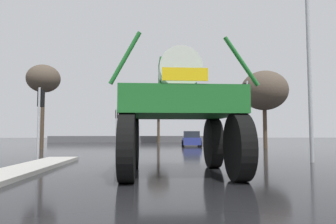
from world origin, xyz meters
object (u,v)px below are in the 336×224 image
streetlight_near_right (312,61)px  bare_tree_far_center (159,103)px  bare_tree_left (43,80)px  oversize_sprayer (178,110)px  traffic_signal_near_right (246,102)px  bare_tree_right (264,91)px  sedan_ahead (191,139)px  traffic_signal_near_left (40,107)px  traffic_signal_far_left (117,119)px

streetlight_near_right → bare_tree_far_center: bearing=104.1°
bare_tree_left → bare_tree_far_center: (9.90, 15.39, -0.43)m
oversize_sprayer → streetlight_near_right: size_ratio=0.63×
traffic_signal_near_right → bare_tree_left: 17.67m
bare_tree_left → bare_tree_right: bare_tree_left is taller
bare_tree_left → streetlight_near_right: bearing=-35.3°
sedan_ahead → bare_tree_right: 8.69m
streetlight_near_right → bare_tree_left: bearing=144.7°
sedan_ahead → traffic_signal_near_left: 18.16m
traffic_signal_far_left → traffic_signal_near_right: bearing=-60.5°
streetlight_near_right → bare_tree_right: bearing=79.6°
oversize_sprayer → bare_tree_far_center: (-0.18, 30.81, 3.27)m
traffic_signal_near_right → streetlight_near_right: (2.71, -1.49, 1.80)m
bare_tree_left → oversize_sprayer: bearing=-56.8°
traffic_signal_near_left → streetlight_near_right: streetlight_near_right is taller
bare_tree_left → bare_tree_right: size_ratio=1.04×
streetlight_near_right → bare_tree_far_center: 28.09m
sedan_ahead → traffic_signal_near_left: size_ratio=1.17×
bare_tree_far_center → sedan_ahead: bearing=-72.9°
oversize_sprayer → bare_tree_far_center: bare_tree_far_center is taller
sedan_ahead → traffic_signal_near_right: bearing=-172.4°
traffic_signal_near_left → bare_tree_left: bare_tree_left is taller
bare_tree_far_center → bare_tree_right: bearing=-58.9°
sedan_ahead → bare_tree_left: size_ratio=0.60×
bare_tree_left → traffic_signal_far_left: bearing=39.4°
traffic_signal_near_right → traffic_signal_far_left: bearing=119.5°
sedan_ahead → bare_tree_left: (-13.08, -5.05, 5.10)m
oversize_sprayer → traffic_signal_far_left: 20.52m
traffic_signal_near_left → traffic_signal_far_left: traffic_signal_far_left is taller
traffic_signal_near_right → traffic_signal_near_left: bearing=180.0°
traffic_signal_far_left → streetlight_near_right: bearing=-55.9°
bare_tree_left → sedan_ahead: bearing=21.1°
oversize_sprayer → traffic_signal_near_left: bearing=50.5°
bare_tree_left → bare_tree_far_center: 18.30m
streetlight_near_right → bare_tree_far_center: (-6.83, 27.24, 0.66)m
oversize_sprayer → traffic_signal_near_left: 8.21m
traffic_signal_far_left → bare_tree_left: bare_tree_left is taller
traffic_signal_near_left → bare_tree_far_center: bare_tree_far_center is taller
traffic_signal_near_right → bare_tree_right: (4.94, 10.70, 2.12)m
sedan_ahead → bare_tree_right: bare_tree_right is taller
bare_tree_far_center → traffic_signal_near_left: bearing=-103.7°
sedan_ahead → bare_tree_far_center: size_ratio=0.62×
sedan_ahead → traffic_signal_near_right: traffic_signal_near_right is taller
traffic_signal_near_right → bare_tree_right: size_ratio=0.59×
bare_tree_right → sedan_ahead: bearing=141.4°
bare_tree_right → bare_tree_far_center: size_ratio=1.00×
bare_tree_far_center → traffic_signal_near_right: bearing=-80.9°
bare_tree_right → traffic_signal_far_left: bearing=162.4°
bare_tree_far_center → oversize_sprayer: bearing=-89.7°
oversize_sprayer → bare_tree_far_center: 30.99m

